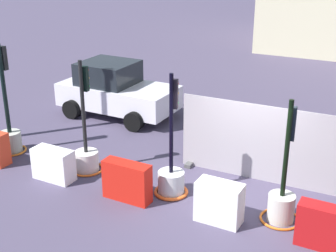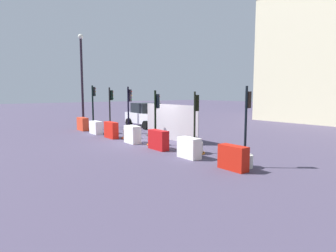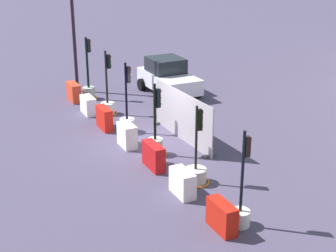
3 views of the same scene
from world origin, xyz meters
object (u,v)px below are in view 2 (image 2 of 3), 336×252
at_px(construction_barrier_5, 189,148).
at_px(traffic_light_0, 93,122).
at_px(construction_barrier_1, 96,128).
at_px(traffic_light_2, 129,131).
at_px(construction_barrier_2, 111,130).
at_px(construction_barrier_3, 132,135).
at_px(construction_barrier_4, 158,140).
at_px(car_white_van, 148,115).
at_px(street_lamp_post, 82,74).
at_px(traffic_light_3, 156,135).
at_px(construction_barrier_6, 233,158).
at_px(traffic_light_4, 194,144).
at_px(construction_barrier_0, 83,124).
at_px(traffic_light_1, 110,126).
at_px(traffic_light_5, 245,152).

bearing_deg(construction_barrier_5, traffic_light_0, 175.79).
distance_m(traffic_light_0, construction_barrier_1, 2.27).
relative_size(traffic_light_2, construction_barrier_2, 2.53).
distance_m(construction_barrier_3, construction_barrier_4, 2.16).
relative_size(construction_barrier_1, car_white_van, 0.27).
height_order(construction_barrier_4, street_lamp_post, street_lamp_post).
relative_size(traffic_light_3, construction_barrier_6, 2.54).
height_order(construction_barrier_2, construction_barrier_6, construction_barrier_2).
xyz_separation_m(construction_barrier_1, construction_barrier_5, (8.60, -0.00, 0.01)).
bearing_deg(traffic_light_4, construction_barrier_6, -16.79).
relative_size(construction_barrier_6, car_white_van, 0.27).
bearing_deg(construction_barrier_5, construction_barrier_3, 179.58).
height_order(construction_barrier_0, street_lamp_post, street_lamp_post).
distance_m(traffic_light_1, construction_barrier_2, 1.87).
bearing_deg(traffic_light_5, construction_barrier_5, -166.31).
bearing_deg(street_lamp_post, traffic_light_0, 3.47).
bearing_deg(car_white_van, traffic_light_5, -18.93).
bearing_deg(street_lamp_post, construction_barrier_3, -4.77).
bearing_deg(traffic_light_2, construction_barrier_4, -9.12).
xyz_separation_m(construction_barrier_2, street_lamp_post, (-5.79, 0.74, 3.41)).
height_order(traffic_light_5, construction_barrier_6, traffic_light_5).
xyz_separation_m(traffic_light_1, construction_barrier_5, (8.16, -0.77, -0.07)).
height_order(traffic_light_3, traffic_light_5, traffic_light_5).
xyz_separation_m(construction_barrier_2, construction_barrier_6, (8.69, 0.01, -0.04)).
bearing_deg(construction_barrier_1, traffic_light_1, 60.41).
relative_size(construction_barrier_2, construction_barrier_4, 0.99).
relative_size(construction_barrier_4, street_lamp_post, 0.17).
distance_m(construction_barrier_3, construction_barrier_6, 6.52).
relative_size(construction_barrier_2, construction_barrier_6, 1.08).
height_order(traffic_light_0, construction_barrier_2, traffic_light_0).
distance_m(traffic_light_2, traffic_light_3, 2.55).
relative_size(car_white_van, street_lamp_post, 0.59).
distance_m(traffic_light_0, traffic_light_3, 7.57).
height_order(traffic_light_5, car_white_van, traffic_light_5).
bearing_deg(traffic_light_3, traffic_light_0, 178.95).
distance_m(traffic_light_3, traffic_light_4, 2.62).
height_order(construction_barrier_4, car_white_van, car_white_van).
relative_size(construction_barrier_5, construction_barrier_6, 0.95).
bearing_deg(traffic_light_1, car_white_van, 111.77).
height_order(construction_barrier_5, street_lamp_post, street_lamp_post).
bearing_deg(construction_barrier_1, construction_barrier_5, -0.03).
bearing_deg(car_white_van, traffic_light_1, -68.23).
bearing_deg(traffic_light_3, construction_barrier_0, -175.23).
height_order(traffic_light_0, construction_barrier_0, traffic_light_0).
height_order(traffic_light_5, construction_barrier_5, traffic_light_5).
bearing_deg(construction_barrier_2, traffic_light_4, 8.00).
height_order(traffic_light_3, construction_barrier_2, traffic_light_3).
bearing_deg(construction_barrier_6, traffic_light_4, 163.21).
bearing_deg(construction_barrier_2, construction_barrier_6, 0.04).
relative_size(traffic_light_3, construction_barrier_3, 2.74).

